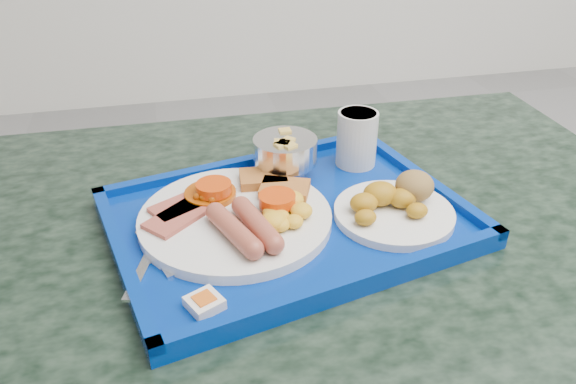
# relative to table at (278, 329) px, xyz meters

# --- Properties ---
(table) EXTENTS (1.25, 0.84, 0.78)m
(table) POSITION_rel_table_xyz_m (0.00, 0.00, 0.00)
(table) COLOR slate
(table) RESTS_ON floor
(tray) EXTENTS (0.55, 0.45, 0.03)m
(tray) POSITION_rel_table_xyz_m (0.02, 0.00, 0.21)
(tray) COLOR navy
(tray) RESTS_ON table
(main_plate) EXTENTS (0.27, 0.27, 0.04)m
(main_plate) POSITION_rel_table_xyz_m (-0.05, 0.00, 0.23)
(main_plate) COLOR silver
(main_plate) RESTS_ON tray
(bread_plate) EXTENTS (0.17, 0.17, 0.06)m
(bread_plate) POSITION_rel_table_xyz_m (0.17, -0.03, 0.23)
(bread_plate) COLOR silver
(bread_plate) RESTS_ON tray
(fruit_bowl) EXTENTS (0.10, 0.10, 0.07)m
(fruit_bowl) POSITION_rel_table_xyz_m (0.04, 0.11, 0.26)
(fruit_bowl) COLOR silver
(fruit_bowl) RESTS_ON tray
(juice_cup) EXTENTS (0.07, 0.07, 0.09)m
(juice_cup) POSITION_rel_table_xyz_m (0.16, 0.13, 0.26)
(juice_cup) COLOR silver
(juice_cup) RESTS_ON tray
(spoon) EXTENTS (0.07, 0.15, 0.01)m
(spoon) POSITION_rel_table_xyz_m (-0.15, 0.00, 0.22)
(spoon) COLOR silver
(spoon) RESTS_ON tray
(knife) EXTENTS (0.07, 0.18, 0.00)m
(knife) POSITION_rel_table_xyz_m (-0.18, -0.05, 0.22)
(knife) COLOR silver
(knife) RESTS_ON tray
(jam_packet) EXTENTS (0.05, 0.05, 0.01)m
(jam_packet) POSITION_rel_table_xyz_m (-0.12, -0.16, 0.22)
(jam_packet) COLOR white
(jam_packet) RESTS_ON tray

